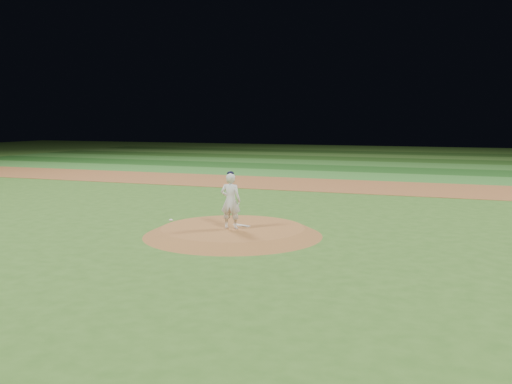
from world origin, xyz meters
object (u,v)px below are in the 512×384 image
at_px(rosin_bag, 171,220).
at_px(pitcher_on_mound, 231,200).
at_px(pitchers_mound, 233,231).
at_px(pitching_rubber, 242,225).

distance_m(rosin_bag, pitcher_on_mound, 2.51).
xyz_separation_m(pitchers_mound, pitching_rubber, (0.17, 0.29, 0.14)).
bearing_deg(pitching_rubber, pitchers_mound, -102.79).
distance_m(pitchers_mound, pitcher_on_mound, 1.02).
bearing_deg(pitcher_on_mound, pitching_rubber, 75.26).
xyz_separation_m(rosin_bag, pitcher_on_mound, (2.33, -0.47, 0.83)).
xyz_separation_m(pitchers_mound, rosin_bag, (-2.29, 0.23, 0.16)).
relative_size(pitchers_mound, rosin_bag, 41.68).
bearing_deg(pitchers_mound, rosin_bag, 174.25).
relative_size(pitchers_mound, pitcher_on_mound, 3.13).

